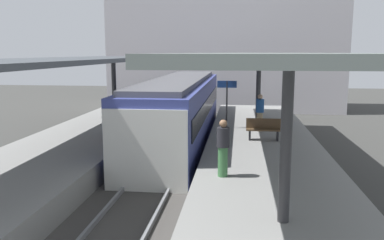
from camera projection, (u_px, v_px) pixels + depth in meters
name	position (u px, v px, depth m)	size (l,w,h in m)	color
ground_plane	(155.00, 185.00, 13.82)	(80.00, 80.00, 0.00)	#383835
platform_left	(49.00, 167.00, 14.18)	(4.40, 28.00, 1.00)	gray
platform_right	(267.00, 175.00, 13.30)	(4.40, 28.00, 1.00)	gray
track_ballast	(155.00, 182.00, 13.80)	(3.20, 28.00, 0.20)	#423F3D
rail_near_side	(134.00, 176.00, 13.86)	(0.08, 28.00, 0.14)	slate
rail_far_side	(175.00, 178.00, 13.69)	(0.08, 28.00, 0.14)	slate
commuter_train	(180.00, 111.00, 19.32)	(2.78, 14.45, 3.10)	#38428C
canopy_left	(61.00, 62.00, 14.94)	(4.18, 21.00, 3.28)	#333335
canopy_right	(268.00, 57.00, 14.03)	(4.18, 21.00, 3.48)	#333335
platform_bench	(264.00, 129.00, 16.20)	(1.40, 0.41, 0.86)	black
platform_sign	(227.00, 93.00, 18.59)	(0.90, 0.08, 2.21)	#262628
passenger_near_bench	(223.00, 147.00, 11.34)	(0.36, 0.36, 1.64)	#386B3D
passenger_mid_platform	(260.00, 112.00, 17.95)	(0.36, 0.36, 1.67)	#998460
passenger_far_end	(111.00, 120.00, 16.05)	(0.36, 0.36, 1.58)	maroon
station_building_backdrop	(225.00, 40.00, 32.30)	(18.00, 6.00, 11.00)	#B7B2B7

